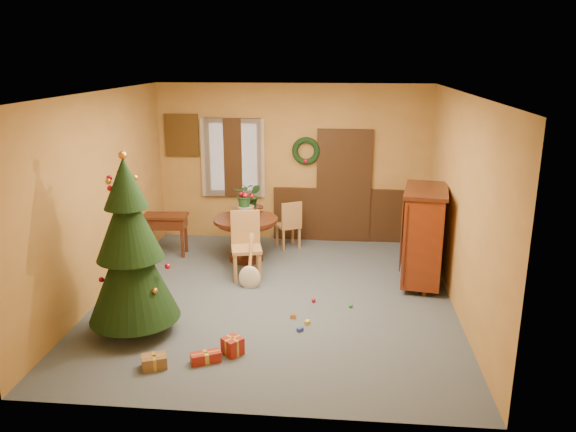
# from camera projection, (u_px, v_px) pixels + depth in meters

# --- Properties ---
(room_envelope) EXTENTS (5.50, 5.50, 5.50)m
(room_envelope) POSITION_uv_depth(u_px,v_px,m) (303.00, 182.00, 10.37)
(room_envelope) COLOR #36434F
(room_envelope) RESTS_ON ground
(dining_table) EXTENTS (1.08, 1.08, 0.74)m
(dining_table) POSITION_uv_depth(u_px,v_px,m) (246.00, 231.00, 9.47)
(dining_table) COLOR black
(dining_table) RESTS_ON floor
(urn) EXTENTS (0.28, 0.28, 0.21)m
(urn) POSITION_uv_depth(u_px,v_px,m) (246.00, 212.00, 9.38)
(urn) COLOR slate
(urn) RESTS_ON dining_table
(centerpiece_plant) EXTENTS (0.36, 0.31, 0.40)m
(centerpiece_plant) POSITION_uv_depth(u_px,v_px,m) (245.00, 195.00, 9.29)
(centerpiece_plant) COLOR #1E4C23
(centerpiece_plant) RESTS_ON urn
(chair_near) EXTENTS (0.55, 0.55, 1.05)m
(chair_near) POSITION_uv_depth(u_px,v_px,m) (246.00, 243.00, 8.74)
(chair_near) COLOR #9F753F
(chair_near) RESTS_ON floor
(chair_far) EXTENTS (0.52, 0.52, 0.88)m
(chair_far) POSITION_uv_depth(u_px,v_px,m) (290.00, 223.00, 10.06)
(chair_far) COLOR #9F753F
(chair_far) RESTS_ON floor
(guitar) EXTENTS (0.46, 0.58, 0.76)m
(guitar) POSITION_uv_depth(u_px,v_px,m) (249.00, 263.00, 8.36)
(guitar) COLOR beige
(guitar) RESTS_ON floor
(plant_stand) EXTENTS (0.32, 0.32, 0.82)m
(plant_stand) POSITION_uv_depth(u_px,v_px,m) (254.00, 223.00, 9.92)
(plant_stand) COLOR black
(plant_stand) RESTS_ON floor
(stand_plant) EXTENTS (0.26, 0.22, 0.40)m
(stand_plant) POSITION_uv_depth(u_px,v_px,m) (254.00, 195.00, 9.78)
(stand_plant) COLOR #19471E
(stand_plant) RESTS_ON plant_stand
(christmas_tree) EXTENTS (1.12, 1.12, 2.31)m
(christmas_tree) POSITION_uv_depth(u_px,v_px,m) (130.00, 250.00, 6.82)
(christmas_tree) COLOR #382111
(christmas_tree) RESTS_ON floor
(writing_desk) EXTENTS (0.84, 0.45, 0.72)m
(writing_desk) POSITION_uv_depth(u_px,v_px,m) (164.00, 225.00, 9.73)
(writing_desk) COLOR black
(writing_desk) RESTS_ON floor
(sideboard) EXTENTS (0.80, 1.25, 1.49)m
(sideboard) POSITION_uv_depth(u_px,v_px,m) (424.00, 234.00, 8.41)
(sideboard) COLOR #4F0F09
(sideboard) RESTS_ON floor
(gift_a) EXTENTS (0.32, 0.28, 0.15)m
(gift_a) POSITION_uv_depth(u_px,v_px,m) (154.00, 362.00, 6.29)
(gift_a) COLOR brown
(gift_a) RESTS_ON floor
(gift_b) EXTENTS (0.29, 0.29, 0.21)m
(gift_b) POSITION_uv_depth(u_px,v_px,m) (233.00, 346.00, 6.56)
(gift_b) COLOR maroon
(gift_b) RESTS_ON floor
(gift_c) EXTENTS (0.27, 0.29, 0.13)m
(gift_c) POSITION_uv_depth(u_px,v_px,m) (142.00, 289.00, 8.25)
(gift_c) COLOR brown
(gift_c) RESTS_ON floor
(gift_d) EXTENTS (0.37, 0.27, 0.12)m
(gift_d) POSITION_uv_depth(u_px,v_px,m) (206.00, 357.00, 6.40)
(gift_d) COLOR maroon
(gift_d) RESTS_ON floor
(toy_a) EXTENTS (0.09, 0.09, 0.05)m
(toy_a) POSITION_uv_depth(u_px,v_px,m) (300.00, 330.00, 7.12)
(toy_a) COLOR #223D95
(toy_a) RESTS_ON floor
(toy_b) EXTENTS (0.06, 0.06, 0.06)m
(toy_b) POSITION_uv_depth(u_px,v_px,m) (351.00, 306.00, 7.79)
(toy_b) COLOR #268B41
(toy_b) RESTS_ON floor
(toy_c) EXTENTS (0.07, 0.09, 0.05)m
(toy_c) POSITION_uv_depth(u_px,v_px,m) (307.00, 322.00, 7.31)
(toy_c) COLOR gold
(toy_c) RESTS_ON floor
(toy_d) EXTENTS (0.06, 0.06, 0.06)m
(toy_d) POSITION_uv_depth(u_px,v_px,m) (314.00, 300.00, 7.95)
(toy_d) COLOR red
(toy_d) RESTS_ON floor
(toy_e) EXTENTS (0.08, 0.06, 0.05)m
(toy_e) POSITION_uv_depth(u_px,v_px,m) (293.00, 317.00, 7.47)
(toy_e) COLOR orange
(toy_e) RESTS_ON floor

